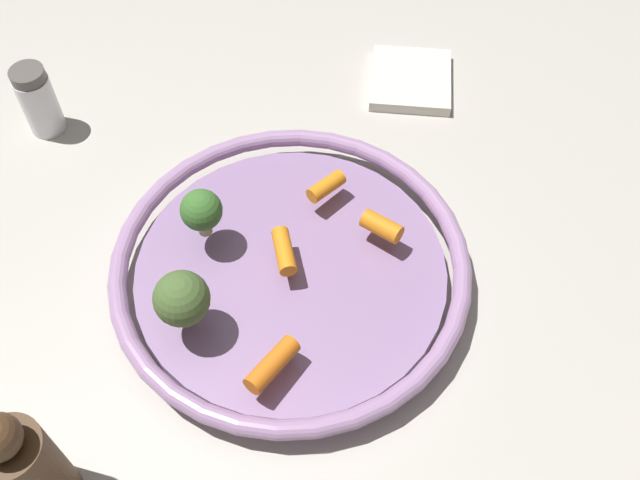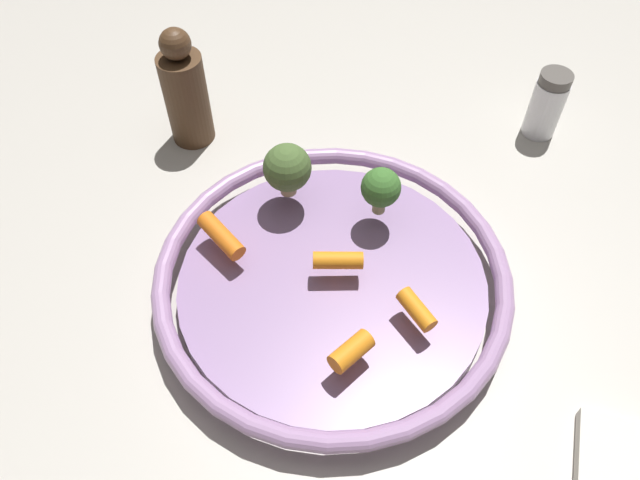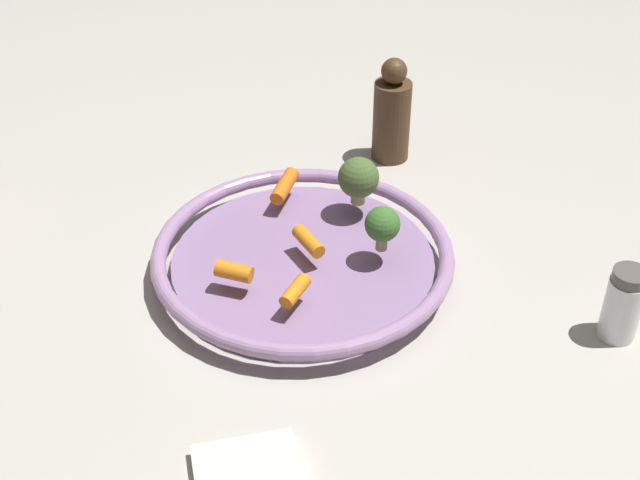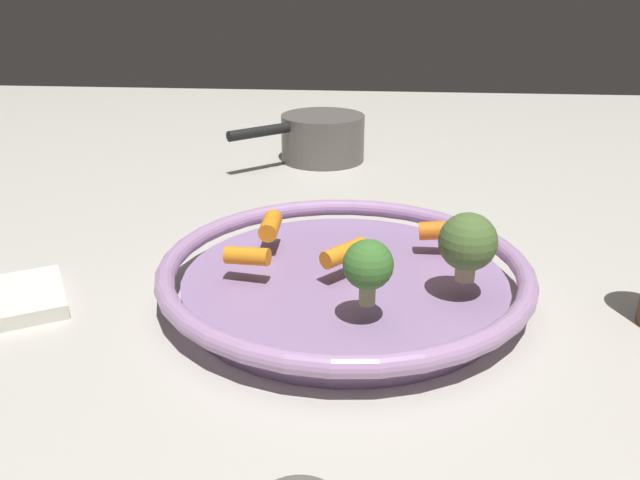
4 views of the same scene
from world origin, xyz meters
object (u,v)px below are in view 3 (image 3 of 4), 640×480
object	(u,v)px
baby_carrot_near_rim	(234,272)
salt_shaker	(623,307)
baby_carrot_left	(285,186)
broccoli_floret_large	(359,178)
baby_carrot_right	(308,242)
pepper_mill	(392,115)
serving_bowl	(303,258)
baby_carrot_back	(295,291)
broccoli_floret_small	(382,225)

from	to	relation	value
baby_carrot_near_rim	salt_shaker	size ratio (longest dim) A/B	0.47
baby_carrot_left	broccoli_floret_large	world-z (taller)	broccoli_floret_large
baby_carrot_right	salt_shaker	world-z (taller)	salt_shaker
baby_carrot_left	pepper_mill	xyz separation A→B (m)	(0.19, -0.09, 0.02)
baby_carrot_near_rim	baby_carrot_right	bearing A→B (deg)	-37.92
pepper_mill	serving_bowl	bearing A→B (deg)	173.36
baby_carrot_near_rim	baby_carrot_left	bearing A→B (deg)	1.65
baby_carrot_left	baby_carrot_back	size ratio (longest dim) A/B	1.36
broccoli_floret_small	broccoli_floret_large	bearing A→B (deg)	31.60
salt_shaker	pepper_mill	bearing A→B (deg)	48.03
baby_carrot_near_rim	pepper_mill	xyz separation A→B (m)	(0.37, -0.09, 0.02)
serving_bowl	pepper_mill	size ratio (longest dim) A/B	2.34
broccoli_floret_large	baby_carrot_right	bearing A→B (deg)	165.08
serving_bowl	baby_carrot_left	distance (m)	0.12
baby_carrot_near_rim	pepper_mill	distance (m)	0.38
broccoli_floret_large	salt_shaker	xyz separation A→B (m)	(-0.11, -0.32, -0.03)
baby_carrot_right	salt_shaker	size ratio (longest dim) A/B	0.56
baby_carrot_back	salt_shaker	size ratio (longest dim) A/B	0.48
baby_carrot_right	baby_carrot_near_rim	size ratio (longest dim) A/B	1.19
baby_carrot_back	pepper_mill	xyz separation A→B (m)	(0.38, -0.01, 0.02)
broccoli_floret_small	baby_carrot_near_rim	bearing A→B (deg)	125.94
baby_carrot_back	broccoli_floret_small	world-z (taller)	broccoli_floret_small
baby_carrot_left	baby_carrot_near_rim	xyz separation A→B (m)	(-0.18, -0.01, 0.00)
baby_carrot_left	baby_carrot_near_rim	world-z (taller)	baby_carrot_left
baby_carrot_back	broccoli_floret_small	distance (m)	0.13
baby_carrot_back	broccoli_floret_large	size ratio (longest dim) A/B	0.68
serving_bowl	pepper_mill	world-z (taller)	pepper_mill
broccoli_floret_large	pepper_mill	distance (m)	0.18
baby_carrot_near_rim	pepper_mill	bearing A→B (deg)	-13.26
baby_carrot_left	pepper_mill	bearing A→B (deg)	-26.09
serving_bowl	baby_carrot_right	distance (m)	0.03
baby_carrot_back	baby_carrot_near_rim	size ratio (longest dim) A/B	1.03
serving_bowl	salt_shaker	bearing A→B (deg)	-90.64
baby_carrot_near_rim	broccoli_floret_small	world-z (taller)	broccoli_floret_small
baby_carrot_right	serving_bowl	bearing A→B (deg)	71.24
baby_carrot_back	broccoli_floret_large	bearing A→B (deg)	-4.31
pepper_mill	baby_carrot_back	bearing A→B (deg)	178.16
baby_carrot_left	broccoli_floret_small	bearing A→B (deg)	-117.98
serving_bowl	baby_carrot_near_rim	xyz separation A→B (m)	(-0.08, 0.05, 0.03)
salt_shaker	pepper_mill	size ratio (longest dim) A/B	0.58
salt_shaker	baby_carrot_right	bearing A→B (deg)	89.73
baby_carrot_back	salt_shaker	bearing A→B (deg)	-75.84
baby_carrot_right	baby_carrot_left	bearing A→B (deg)	32.28
pepper_mill	baby_carrot_right	bearing A→B (deg)	174.77
baby_carrot_left	baby_carrot_right	bearing A→B (deg)	-147.72
baby_carrot_right	baby_carrot_left	size ratio (longest dim) A/B	0.85
baby_carrot_back	pepper_mill	distance (m)	0.38
serving_bowl	baby_carrot_back	size ratio (longest dim) A/B	8.46
baby_carrot_right	pepper_mill	bearing A→B (deg)	-5.23
pepper_mill	baby_carrot_near_rim	bearing A→B (deg)	166.74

